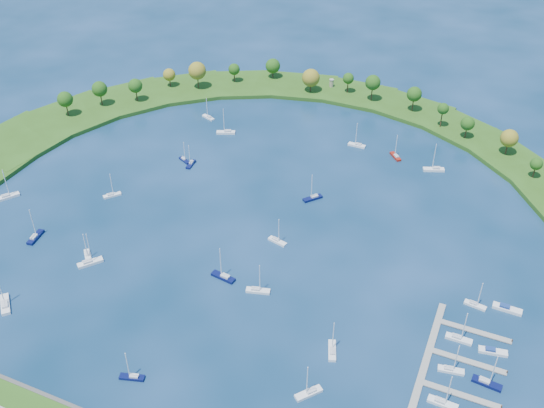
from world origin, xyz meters
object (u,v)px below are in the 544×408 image
at_px(moored_boat_7, 35,236).
at_px(moored_boat_11, 309,392).
at_px(moored_boat_8, 112,195).
at_px(moored_boat_17, 434,169).
at_px(moored_boat_1, 357,145).
at_px(moored_boat_15, 208,117).
at_px(moored_boat_2, 313,197).
at_px(docked_boat_6, 451,369).
at_px(moored_boat_10, 258,290).
at_px(docked_boat_7, 487,382).
at_px(docked_boat_9, 493,351).
at_px(docked_boat_11, 507,308).
at_px(moored_boat_18, 132,376).
at_px(moored_boat_6, 226,132).
at_px(moored_boat_12, 88,255).
at_px(moored_boat_19, 223,276).
at_px(moored_boat_14, 191,163).
at_px(docked_boat_8, 459,338).
at_px(moored_boat_9, 277,240).
at_px(moored_boat_21, 8,196).
at_px(moored_boat_3, 5,304).
at_px(moored_boat_13, 90,262).
at_px(docked_boat_4, 443,402).
at_px(moored_boat_20, 332,350).
at_px(moored_boat_5, 396,156).
at_px(dock_system, 440,407).
at_px(harbor_tower, 331,83).
at_px(moored_boat_0, 185,159).
at_px(docked_boat_10, 475,304).

xyz_separation_m(moored_boat_7, moored_boat_11, (120.32, -25.33, -0.02)).
height_order(moored_boat_8, moored_boat_17, moored_boat_17).
distance_m(moored_boat_1, moored_boat_15, 76.73).
xyz_separation_m(moored_boat_2, docked_boat_6, (68.62, -66.61, -0.02)).
height_order(moored_boat_10, docked_boat_7, docked_boat_7).
height_order(docked_boat_9, docked_boat_11, docked_boat_11).
xyz_separation_m(moored_boat_11, moored_boat_18, (-49.80, -15.39, -0.04)).
relative_size(moored_boat_6, docked_boat_7, 1.04).
relative_size(moored_boat_12, moored_boat_19, 0.84).
bearing_deg(moored_boat_14, moored_boat_17, 105.19).
distance_m(moored_boat_17, docked_boat_8, 98.73).
bearing_deg(moored_boat_9, docked_boat_6, -11.88).
bearing_deg(moored_boat_21, moored_boat_19, -61.47).
distance_m(moored_boat_10, docked_boat_11, 83.01).
xyz_separation_m(moored_boat_3, moored_boat_13, (12.96, 28.62, -0.03)).
bearing_deg(moored_boat_2, docked_boat_7, 89.20).
bearing_deg(moored_boat_8, moored_boat_17, -17.94).
distance_m(moored_boat_14, moored_boat_19, 76.43).
bearing_deg(moored_boat_8, moored_boat_1, -5.14).
bearing_deg(moored_boat_18, docked_boat_4, -178.71).
distance_m(moored_boat_9, docked_boat_4, 85.69).
distance_m(moored_boat_9, docked_boat_9, 84.68).
bearing_deg(moored_boat_20, moored_boat_5, -14.43).
relative_size(moored_boat_1, moored_boat_2, 0.98).
height_order(moored_boat_5, docked_boat_11, moored_boat_5).
distance_m(moored_boat_2, moored_boat_13, 91.72).
height_order(dock_system, docked_boat_4, docked_boat_4).
relative_size(dock_system, docked_boat_9, 9.12).
xyz_separation_m(moored_boat_12, moored_boat_14, (3.61, 69.86, -0.01)).
height_order(moored_boat_5, docked_boat_8, docked_boat_8).
bearing_deg(harbor_tower, moored_boat_10, -79.86).
bearing_deg(moored_boat_3, moored_boat_15, -45.95).
bearing_deg(moored_boat_8, moored_boat_15, 37.04).
xyz_separation_m(moored_boat_0, moored_boat_9, (60.88, -36.33, 0.03)).
bearing_deg(docked_boat_4, moored_boat_2, 133.94).
xyz_separation_m(moored_boat_0, moored_boat_2, (63.38, -4.80, 0.06)).
bearing_deg(docked_boat_10, moored_boat_14, 171.51).
relative_size(moored_boat_20, docked_boat_9, 1.34).
height_order(dock_system, docked_boat_11, docked_boat_11).
relative_size(moored_boat_17, docked_boat_7, 1.07).
xyz_separation_m(moored_boat_1, moored_boat_19, (-16.12, -105.50, 0.04)).
distance_m(moored_boat_3, moored_boat_11, 105.57).
xyz_separation_m(moored_boat_21, docked_boat_9, (195.14, -5.03, -0.30)).
distance_m(harbor_tower, moored_boat_1, 60.24).
relative_size(moored_boat_9, docked_boat_7, 0.88).
xyz_separation_m(moored_boat_0, moored_boat_8, (-13.89, -35.95, 0.02)).
distance_m(moored_boat_0, moored_boat_8, 38.54).
xyz_separation_m(moored_boat_2, moored_boat_14, (-59.09, 2.98, -0.04)).
bearing_deg(docked_boat_9, moored_boat_21, 168.60).
xyz_separation_m(moored_boat_19, docked_boat_7, (91.19, -9.98, -0.02)).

